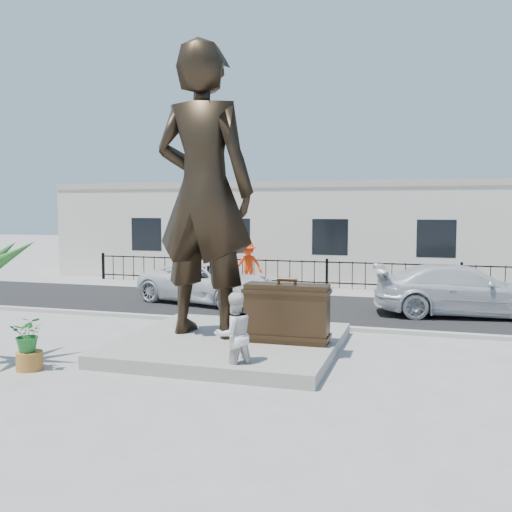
{
  "coord_description": "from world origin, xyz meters",
  "views": [
    {
      "loc": [
        4.04,
        -11.6,
        3.51
      ],
      "look_at": [
        0.0,
        2.0,
        2.3
      ],
      "focal_mm": 40.0,
      "sensor_mm": 36.0,
      "label": 1
    }
  ],
  "objects_px": {
    "car_white": "(210,283)",
    "statue": "(204,191)",
    "suitcase": "(287,313)",
    "tourist": "(234,335)"
  },
  "relations": [
    {
      "from": "statue",
      "to": "car_white",
      "type": "relative_size",
      "value": 1.35
    },
    {
      "from": "car_white",
      "to": "statue",
      "type": "bearing_deg",
      "value": -144.46
    },
    {
      "from": "tourist",
      "to": "suitcase",
      "type": "bearing_deg",
      "value": -149.59
    },
    {
      "from": "statue",
      "to": "tourist",
      "type": "distance_m",
      "value": 4.12
    },
    {
      "from": "tourist",
      "to": "statue",
      "type": "bearing_deg",
      "value": -98.31
    },
    {
      "from": "statue",
      "to": "car_white",
      "type": "bearing_deg",
      "value": -63.03
    },
    {
      "from": "suitcase",
      "to": "tourist",
      "type": "distance_m",
      "value": 2.16
    },
    {
      "from": "statue",
      "to": "suitcase",
      "type": "distance_m",
      "value": 3.66
    },
    {
      "from": "statue",
      "to": "suitcase",
      "type": "height_order",
      "value": "statue"
    },
    {
      "from": "suitcase",
      "to": "tourist",
      "type": "xyz_separation_m",
      "value": [
        -0.63,
        -2.06,
        -0.12
      ]
    }
  ]
}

